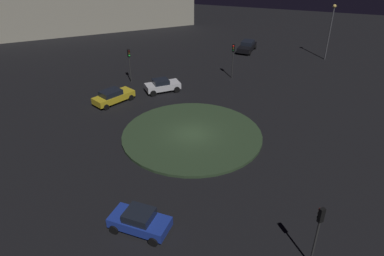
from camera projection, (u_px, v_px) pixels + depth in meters
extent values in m
plane|color=black|center=(192.00, 136.00, 33.70)|extent=(117.78, 117.78, 0.00)
cylinder|color=#2D4228|center=(192.00, 135.00, 33.64)|extent=(12.97, 12.97, 0.23)
cube|color=black|center=(247.00, 47.00, 55.09)|extent=(4.70, 2.36, 0.67)
cube|color=black|center=(248.00, 43.00, 55.13)|extent=(2.32, 1.87, 0.54)
cylinder|color=black|center=(250.00, 53.00, 53.64)|extent=(0.67, 0.29, 0.65)
cylinder|color=black|center=(238.00, 52.00, 54.27)|extent=(0.67, 0.29, 0.65)
cylinder|color=black|center=(255.00, 47.00, 56.23)|extent=(0.67, 0.29, 0.65)
cylinder|color=black|center=(244.00, 46.00, 56.87)|extent=(0.67, 0.29, 0.65)
cube|color=#1E38A5|center=(140.00, 222.00, 23.15)|extent=(2.10, 3.99, 0.66)
cube|color=black|center=(139.00, 215.00, 22.85)|extent=(1.71, 1.87, 0.55)
cylinder|color=black|center=(114.00, 230.00, 23.03)|extent=(0.27, 0.65, 0.64)
cylinder|color=black|center=(128.00, 211.00, 24.47)|extent=(0.27, 0.65, 0.64)
cylinder|color=black|center=(153.00, 242.00, 22.15)|extent=(0.27, 0.65, 0.64)
cylinder|color=black|center=(166.00, 222.00, 23.59)|extent=(0.27, 0.65, 0.64)
cube|color=white|center=(163.00, 86.00, 42.07)|extent=(3.84, 4.18, 0.68)
cube|color=black|center=(161.00, 82.00, 41.71)|extent=(2.28, 2.31, 0.48)
cylinder|color=black|center=(172.00, 84.00, 43.41)|extent=(0.62, 0.70, 0.72)
cylinder|color=black|center=(177.00, 90.00, 42.01)|extent=(0.62, 0.70, 0.72)
cylinder|color=black|center=(149.00, 88.00, 42.47)|extent=(0.62, 0.70, 0.72)
cylinder|color=black|center=(153.00, 93.00, 41.07)|extent=(0.62, 0.70, 0.72)
cube|color=gold|center=(114.00, 97.00, 39.55)|extent=(4.86, 3.66, 0.67)
cube|color=black|center=(111.00, 93.00, 39.05)|extent=(2.65, 2.38, 0.54)
cylinder|color=black|center=(121.00, 93.00, 41.28)|extent=(0.65, 0.48, 0.62)
cylinder|color=black|center=(131.00, 98.00, 40.22)|extent=(0.65, 0.48, 0.62)
cylinder|color=black|center=(97.00, 102.00, 39.23)|extent=(0.65, 0.48, 0.62)
cylinder|color=black|center=(106.00, 107.00, 38.16)|extent=(0.65, 0.48, 0.62)
cylinder|color=#2D2D2D|center=(130.00, 70.00, 44.13)|extent=(0.12, 0.12, 3.24)
cube|color=black|center=(129.00, 53.00, 43.10)|extent=(0.37, 0.37, 0.90)
sphere|color=#3F0C0C|center=(129.00, 51.00, 42.85)|extent=(0.20, 0.20, 0.20)
sphere|color=#4C380F|center=(129.00, 53.00, 42.99)|extent=(0.20, 0.20, 0.20)
sphere|color=#1EE53F|center=(129.00, 56.00, 43.12)|extent=(0.20, 0.20, 0.20)
cylinder|color=#2D2D2D|center=(315.00, 243.00, 20.29)|extent=(0.12, 0.12, 3.34)
cube|color=black|center=(321.00, 215.00, 19.24)|extent=(0.36, 0.37, 0.90)
sphere|color=red|center=(320.00, 210.00, 19.22)|extent=(0.20, 0.20, 0.20)
sphere|color=#4C380F|center=(319.00, 214.00, 19.36)|extent=(0.20, 0.20, 0.20)
sphere|color=#0F3819|center=(319.00, 217.00, 19.49)|extent=(0.20, 0.20, 0.20)
cylinder|color=#2D2D2D|center=(233.00, 65.00, 45.21)|extent=(0.12, 0.12, 3.46)
cube|color=black|center=(234.00, 48.00, 44.12)|extent=(0.24, 0.31, 0.90)
sphere|color=red|center=(233.00, 46.00, 43.87)|extent=(0.20, 0.20, 0.20)
sphere|color=#4C380F|center=(233.00, 48.00, 44.01)|extent=(0.20, 0.20, 0.20)
sphere|color=#0F3819|center=(233.00, 50.00, 44.14)|extent=(0.20, 0.20, 0.20)
cylinder|color=#4C4C51|center=(329.00, 34.00, 50.44)|extent=(0.18, 0.18, 7.30)
sphere|color=#F9D166|center=(335.00, 6.00, 48.55)|extent=(0.47, 0.47, 0.47)
cube|color=#ADA893|center=(87.00, 5.00, 66.44)|extent=(32.57, 37.05, 7.78)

